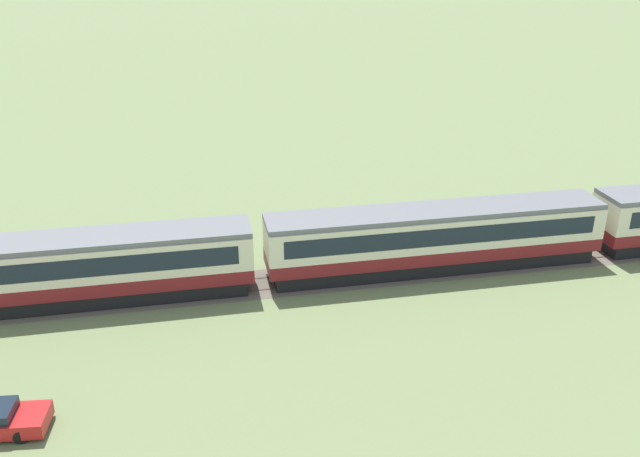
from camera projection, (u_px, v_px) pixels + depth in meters
passenger_train at (440, 235)px, 40.61m from camera, size 106.04×3.09×3.91m
railway_track at (284, 282)px, 39.77m from camera, size 164.02×3.60×0.04m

